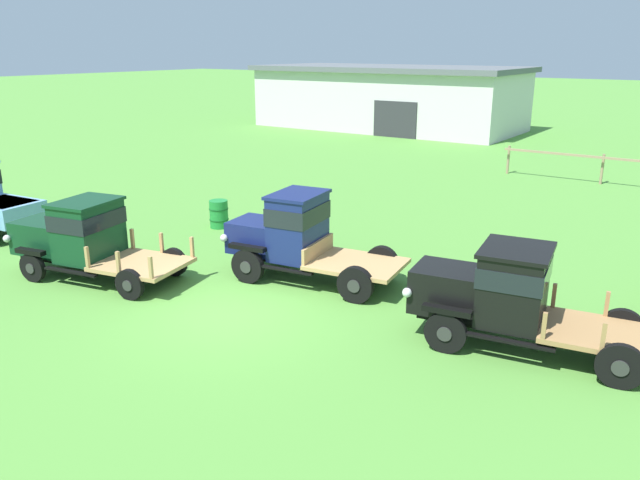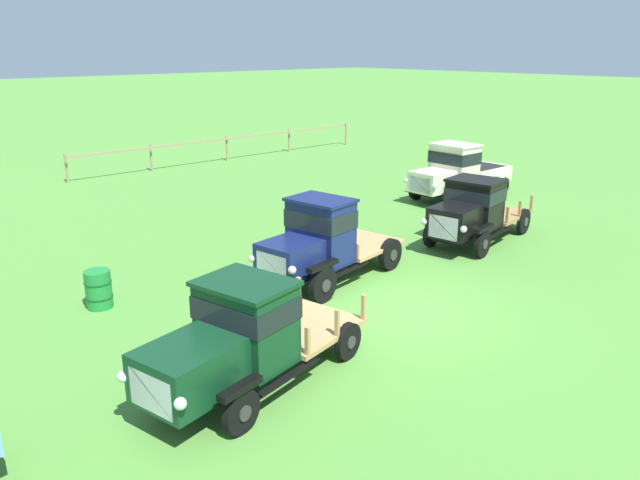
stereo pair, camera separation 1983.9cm
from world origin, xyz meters
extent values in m
plane|color=#518E38|center=(0.00, 0.00, 0.00)|extent=(240.00, 240.00, 0.00)
cube|color=silver|center=(-13.54, 32.35, 2.08)|extent=(18.86, 8.48, 4.17)
cube|color=#565B60|center=(-13.54, 32.35, 4.35)|extent=(19.46, 9.28, 0.36)
cube|color=#2D2D33|center=(-10.71, 28.07, 1.20)|extent=(3.20, 0.08, 2.40)
cylinder|color=#997F60|center=(-0.25, 20.00, 0.67)|extent=(0.12, 0.12, 1.35)
cylinder|color=#997F60|center=(4.00, 19.97, 0.67)|extent=(0.12, 0.12, 1.35)
cylinder|color=black|center=(-9.82, 1.34, 0.40)|extent=(0.81, 0.25, 0.79)
cylinder|color=#2D2D2D|center=(-9.83, 1.44, 0.40)|extent=(0.28, 0.06, 0.28)
cube|color=black|center=(-11.65, 1.12, 0.46)|extent=(1.68, 0.32, 0.05)
cube|color=#70A3D1|center=(-10.04, 0.45, 0.86)|extent=(2.26, 1.81, 0.64)
cube|color=black|center=(-10.04, 0.45, 1.15)|extent=(1.90, 1.53, 0.06)
cube|color=#70A3D1|center=(-9.82, 1.34, 0.84)|extent=(0.89, 0.29, 0.12)
cylinder|color=black|center=(-5.64, -1.37, 0.39)|extent=(0.78, 0.30, 0.77)
cylinder|color=#2D2D2D|center=(-5.63, -1.46, 0.39)|extent=(0.27, 0.08, 0.27)
cylinder|color=black|center=(-6.01, 0.39, 0.39)|extent=(0.78, 0.30, 0.77)
cylinder|color=#2D2D2D|center=(-6.03, 0.48, 0.39)|extent=(0.27, 0.08, 0.27)
cylinder|color=black|center=(-2.58, -0.74, 0.39)|extent=(0.78, 0.30, 0.77)
cylinder|color=#2D2D2D|center=(-2.56, -0.83, 0.39)|extent=(0.27, 0.08, 0.27)
cylinder|color=black|center=(-2.94, 1.02, 0.39)|extent=(0.78, 0.30, 0.77)
cylinder|color=#2D2D2D|center=(-2.96, 1.11, 0.39)|extent=(0.27, 0.08, 0.27)
cube|color=black|center=(-4.45, -0.21, 0.46)|extent=(4.65, 1.89, 0.12)
cube|color=#0F381E|center=(-6.07, -0.54, 0.96)|extent=(1.86, 1.56, 0.87)
cube|color=silver|center=(-6.84, -0.70, 0.92)|extent=(0.26, 0.98, 0.66)
sphere|color=silver|center=(-6.72, -1.36, 0.98)|extent=(0.20, 0.20, 0.20)
sphere|color=silver|center=(-6.99, -0.04, 0.98)|extent=(0.20, 0.20, 0.20)
cube|color=black|center=(-5.64, -1.37, 0.82)|extent=(0.91, 0.37, 0.12)
cube|color=black|center=(-6.01, 0.39, 0.82)|extent=(0.91, 0.37, 0.12)
cube|color=#0F381E|center=(-4.69, -0.26, 1.27)|extent=(1.46, 1.79, 1.49)
cube|color=black|center=(-4.69, -0.26, 1.60)|extent=(1.52, 1.83, 0.42)
cube|color=#0F381E|center=(-4.69, -0.26, 2.05)|extent=(1.59, 1.88, 0.08)
cube|color=black|center=(-4.40, -1.10, 0.44)|extent=(1.63, 0.47, 0.05)
cube|color=black|center=(-4.75, 0.63, 0.44)|extent=(1.63, 0.47, 0.05)
cube|color=tan|center=(-3.08, 0.08, 0.57)|extent=(2.45, 2.19, 0.10)
cube|color=tan|center=(-3.84, -0.95, 0.90)|extent=(0.09, 0.09, 0.55)
cube|color=tan|center=(-4.19, 0.72, 0.90)|extent=(0.09, 0.09, 0.55)
cube|color=tan|center=(-2.90, -0.76, 0.90)|extent=(0.09, 0.09, 0.55)
cube|color=tan|center=(-3.25, 0.91, 0.90)|extent=(0.09, 0.09, 0.55)
cube|color=tan|center=(-1.96, -0.57, 0.90)|extent=(0.09, 0.09, 0.55)
cube|color=tan|center=(-2.31, 1.11, 0.90)|extent=(0.09, 0.09, 0.55)
cylinder|color=black|center=(-0.98, 1.76, 0.45)|extent=(0.92, 0.33, 0.90)
cylinder|color=#2D2D2D|center=(-0.96, 1.65, 0.45)|extent=(0.32, 0.08, 0.32)
cylinder|color=black|center=(-1.24, 3.51, 0.45)|extent=(0.92, 0.33, 0.90)
cylinder|color=#2D2D2D|center=(-1.26, 3.62, 0.45)|extent=(0.32, 0.08, 0.32)
cylinder|color=black|center=(2.01, 2.20, 0.45)|extent=(0.92, 0.33, 0.90)
cylinder|color=#2D2D2D|center=(2.03, 2.09, 0.45)|extent=(0.32, 0.08, 0.32)
cylinder|color=black|center=(1.75, 3.96, 0.45)|extent=(0.92, 0.33, 0.90)
cylinder|color=#2D2D2D|center=(1.74, 4.07, 0.45)|extent=(0.32, 0.08, 0.32)
cube|color=black|center=(0.34, 2.85, 0.53)|extent=(4.43, 1.60, 0.12)
cube|color=#141E51|center=(-1.31, 2.61, 1.01)|extent=(1.53, 1.43, 0.84)
cube|color=silver|center=(-1.96, 2.51, 0.97)|extent=(0.20, 0.97, 0.63)
sphere|color=silver|center=(-1.87, 1.85, 1.03)|extent=(0.20, 0.20, 0.20)
sphere|color=silver|center=(-2.06, 3.17, 1.03)|extent=(0.20, 0.20, 0.20)
cube|color=black|center=(-0.98, 1.76, 0.95)|extent=(1.06, 0.35, 0.12)
cube|color=black|center=(-1.24, 3.51, 0.95)|extent=(1.06, 0.35, 0.12)
cube|color=#141E51|center=(-0.11, 2.78, 1.41)|extent=(1.29, 1.70, 1.64)
cube|color=black|center=(-0.11, 2.78, 1.78)|extent=(1.33, 1.74, 0.46)
cube|color=#141E51|center=(-0.11, 2.78, 2.27)|extent=(1.40, 1.79, 0.08)
cube|color=black|center=(0.12, 1.94, 0.51)|extent=(1.50, 0.36, 0.05)
cube|color=black|center=(-0.13, 3.66, 0.51)|extent=(1.50, 0.36, 0.05)
cube|color=tan|center=(1.54, 3.03, 0.64)|extent=(2.51, 2.12, 0.10)
cube|color=tan|center=(0.46, 2.87, 0.87)|extent=(0.33, 1.68, 0.44)
cylinder|color=black|center=(4.82, 1.04, 0.43)|extent=(0.87, 0.27, 0.86)
cylinder|color=#2D2D2D|center=(4.84, 0.96, 0.43)|extent=(0.30, 0.08, 0.30)
cylinder|color=black|center=(4.56, 2.74, 0.43)|extent=(0.87, 0.27, 0.86)
cylinder|color=#2D2D2D|center=(4.55, 2.82, 0.43)|extent=(0.30, 0.08, 0.30)
cylinder|color=black|center=(7.96, 1.53, 0.43)|extent=(0.87, 0.27, 0.86)
cylinder|color=#2D2D2D|center=(7.97, 1.44, 0.43)|extent=(0.30, 0.08, 0.30)
cylinder|color=black|center=(7.70, 3.22, 0.43)|extent=(0.87, 0.27, 0.86)
cylinder|color=#2D2D2D|center=(7.68, 3.31, 0.43)|extent=(0.30, 0.08, 0.30)
cube|color=black|center=(6.20, 2.12, 0.51)|extent=(4.58, 1.62, 0.12)
cube|color=black|center=(4.48, 1.86, 1.03)|extent=(1.58, 1.40, 0.91)
cube|color=silver|center=(3.82, 1.75, 0.98)|extent=(0.20, 0.94, 0.69)
sphere|color=silver|center=(3.90, 1.12, 1.05)|extent=(0.20, 0.20, 0.20)
sphere|color=silver|center=(3.71, 2.39, 1.05)|extent=(0.20, 0.20, 0.20)
cube|color=black|center=(4.82, 1.04, 0.91)|extent=(1.00, 0.35, 0.12)
cube|color=black|center=(4.56, 2.74, 0.91)|extent=(1.00, 0.35, 0.12)
cube|color=black|center=(5.78, 2.06, 1.30)|extent=(1.43, 1.68, 1.46)
cube|color=black|center=(5.78, 2.06, 1.63)|extent=(1.49, 1.72, 0.41)
cube|color=black|center=(5.78, 2.06, 2.07)|extent=(1.56, 1.76, 0.08)
cube|color=black|center=(6.03, 1.25, 0.49)|extent=(1.70, 0.40, 0.05)
cube|color=black|center=(5.77, 2.91, 0.49)|extent=(1.70, 0.40, 0.05)
cube|color=#9E7547|center=(7.49, 2.32, 0.62)|extent=(2.48, 2.04, 0.10)
cube|color=#9E7547|center=(6.62, 1.36, 0.93)|extent=(0.09, 0.09, 0.52)
cube|color=#9E7547|center=(6.37, 2.97, 0.93)|extent=(0.09, 0.09, 0.52)
cube|color=#9E7547|center=(7.62, 1.52, 0.93)|extent=(0.09, 0.09, 0.52)
cube|color=#9E7547|center=(7.37, 3.13, 0.93)|extent=(0.09, 0.09, 0.52)
cylinder|color=#1E7F33|center=(-5.20, 5.15, 0.47)|extent=(0.62, 0.62, 0.94)
cylinder|color=#124C1E|center=(-5.20, 5.15, 0.66)|extent=(0.65, 0.65, 0.03)
cylinder|color=#124C1E|center=(-5.20, 5.15, 0.28)|extent=(0.65, 0.65, 0.03)
camera|label=1|loc=(9.18, -9.70, 5.88)|focal=35.00mm
camera|label=2|loc=(-10.64, -8.77, 6.09)|focal=35.00mm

